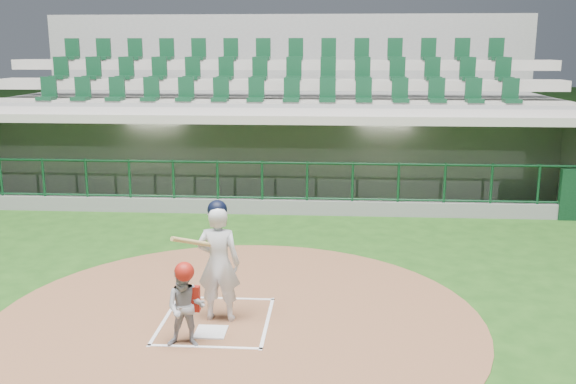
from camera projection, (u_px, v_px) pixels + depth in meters
name	position (u px, v px, depth m)	size (l,w,h in m)	color
ground	(220.00, 313.00, 9.62)	(120.00, 120.00, 0.00)	#1A4112
dirt_circle	(237.00, 319.00, 9.41)	(7.20, 7.20, 0.01)	brown
home_plate	(211.00, 332.00, 8.94)	(0.43, 0.43, 0.02)	silver
batter_box_chalk	(216.00, 320.00, 9.33)	(1.55, 1.80, 0.01)	white
dugout_structure	(272.00, 161.00, 17.02)	(16.40, 3.70, 3.00)	slate
seating_deck	(279.00, 130.00, 19.93)	(17.00, 6.72, 5.15)	gray
batter	(218.00, 261.00, 9.20)	(0.86, 0.87, 1.79)	silver
catcher	(186.00, 305.00, 8.43)	(0.54, 0.43, 1.17)	#96969B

